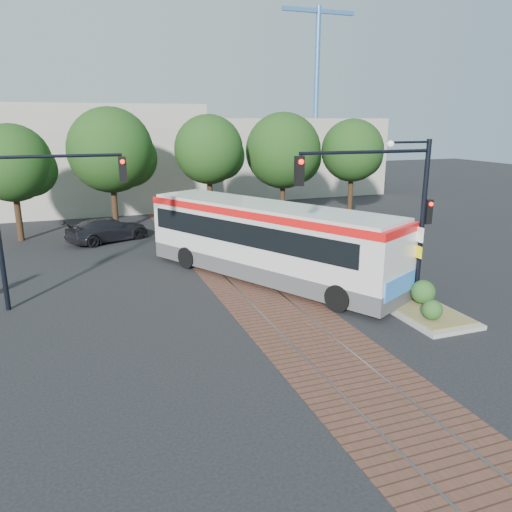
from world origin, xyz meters
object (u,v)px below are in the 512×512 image
Objects in this scene: city_bus at (267,238)px; parked_car at (108,229)px; traffic_island at (411,299)px; signal_pole_left at (29,206)px; signal_pole_main at (396,199)px.

parked_car is (-6.11, 9.87, -1.17)m from city_bus.
parked_car is at bearing 123.76° from traffic_island.
signal_pole_left is at bearing 152.89° from city_bus.
city_bus is 11.67m from parked_car.
city_bus is at bearing -172.69° from parked_car.
parked_car is at bearing 121.30° from signal_pole_main.
city_bus is at bearing 127.38° from traffic_island.
city_bus is 2.05× the size of signal_pole_main.
traffic_island is 14.50m from signal_pole_left.
signal_pole_main is 13.14m from signal_pole_left.
signal_pole_left reaches higher than parked_car.
parked_car is (3.18, 10.08, -3.16)m from signal_pole_left.
parked_car is at bearing 93.39° from city_bus.
city_bus reaches higher than parked_car.
signal_pole_left is (-12.23, 4.80, -0.29)m from signal_pole_main.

